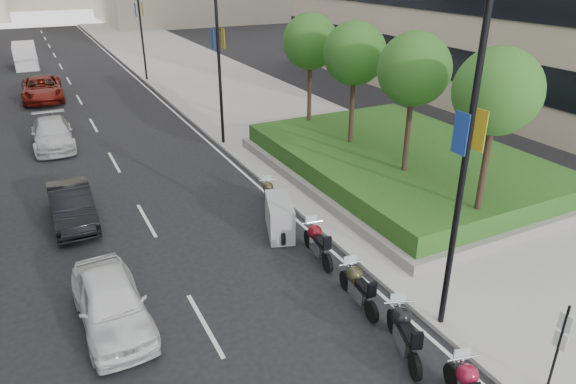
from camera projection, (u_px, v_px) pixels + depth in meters
sidewalk_right at (226, 89)px, 39.62m from camera, size 10.00×100.00×0.15m
lane_edge at (158, 98)px, 37.45m from camera, size 0.12×100.00×0.01m
lane_centre at (83, 106)px, 35.30m from camera, size 0.12×100.00×0.01m
planter at (400, 170)px, 23.71m from camera, size 10.00×14.00×0.40m
hedge at (401, 158)px, 23.46m from camera, size 9.40×13.40×0.80m
tree_0 at (497, 92)px, 16.12m from camera, size 2.80×2.80×6.30m
tree_1 at (414, 70)px, 19.36m from camera, size 2.80×2.80×6.30m
tree_2 at (355, 54)px, 22.60m from camera, size 2.80×2.80×6.30m
tree_3 at (310, 42)px, 25.85m from camera, size 2.80×2.80×6.30m
lamp_post_0 at (461, 154)px, 12.04m from camera, size 2.34×0.45×9.00m
lamp_post_1 at (215, 50)px, 25.81m from camera, size 2.34×0.45×9.00m
lamp_post_2 at (138, 17)px, 40.40m from camera, size 2.34×0.45×9.00m
parking_sign at (559, 344)px, 11.38m from camera, size 0.06×0.32×2.50m
motorcycle_2 at (404, 332)px, 12.99m from camera, size 1.04×2.28×1.18m
motorcycle_3 at (358, 287)px, 14.85m from camera, size 0.75×2.24×1.12m
motorcycle_4 at (317, 242)px, 17.15m from camera, size 0.76×2.27×1.13m
motorcycle_5 at (280, 217)px, 18.72m from camera, size 1.53×2.31×1.30m
motorcycle_6 at (269, 195)px, 20.74m from camera, size 0.81×1.99×1.02m
car_a at (111, 303)px, 13.94m from camera, size 1.87×4.37×1.47m
car_b at (72, 205)px, 19.49m from camera, size 1.50×4.29×1.41m
car_c at (52, 134)px, 27.42m from camera, size 2.12×4.99×1.44m
car_d at (42, 89)px, 36.53m from camera, size 2.89×5.88×1.61m
delivery_van at (26, 57)px, 47.43m from camera, size 1.99×5.02×2.09m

